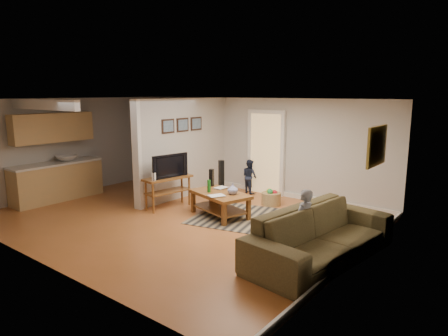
{
  "coord_description": "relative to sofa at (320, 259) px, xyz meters",
  "views": [
    {
      "loc": [
        5.79,
        -5.87,
        2.64
      ],
      "look_at": [
        0.79,
        0.53,
        1.1
      ],
      "focal_mm": 32.0,
      "sensor_mm": 36.0,
      "label": 1
    }
  ],
  "objects": [
    {
      "name": "speaker_left",
      "position": [
        -3.22,
        1.14,
        0.46
      ],
      "size": [
        0.11,
        0.11,
        0.92
      ],
      "primitive_type": "cube",
      "rotation": [
        0.0,
        0.0,
        0.23
      ],
      "color": "black",
      "rests_on": "ground"
    },
    {
      "name": "toy_basket",
      "position": [
        -2.28,
        2.22,
        0.17
      ],
      "size": [
        0.46,
        0.46,
        0.41
      ],
      "color": "#90643E",
      "rests_on": "ground"
    },
    {
      "name": "speaker_right",
      "position": [
        -3.27,
        1.56,
        0.53
      ],
      "size": [
        0.14,
        0.14,
        1.07
      ],
      "primitive_type": "cube",
      "rotation": [
        0.0,
        0.0,
        -0.4
      ],
      "color": "black",
      "rests_on": "ground"
    },
    {
      "name": "area_rug",
      "position": [
        -1.97,
        1.09,
        0.01
      ],
      "size": [
        2.92,
        2.41,
        0.01
      ],
      "primitive_type": "cube",
      "rotation": [
        0.0,
        0.0,
        0.23
      ],
      "color": "black",
      "rests_on": "ground"
    },
    {
      "name": "sofa",
      "position": [
        0.0,
        0.0,
        0.0
      ],
      "size": [
        1.48,
        2.96,
        0.83
      ],
      "primitive_type": "imported",
      "rotation": [
        0.0,
        0.0,
        1.43
      ],
      "color": "#4B3D25",
      "rests_on": "ground"
    },
    {
      "name": "coffee_table",
      "position": [
        -2.68,
        0.79,
        0.41
      ],
      "size": [
        1.51,
        1.13,
        0.79
      ],
      "rotation": [
        0.0,
        0.0,
        -0.29
      ],
      "color": "brown",
      "rests_on": "ground"
    },
    {
      "name": "child",
      "position": [
        -0.3,
        -0.04,
        0.0
      ],
      "size": [
        0.31,
        0.43,
        1.12
      ],
      "primitive_type": "imported",
      "rotation": [
        0.0,
        0.0,
        -1.67
      ],
      "color": "gray",
      "rests_on": "ground"
    },
    {
      "name": "ground",
      "position": [
        -3.3,
        0.16,
        0.0
      ],
      "size": [
        7.5,
        7.5,
        0.0
      ],
      "primitive_type": "plane",
      "color": "#9C5A27",
      "rests_on": "ground"
    },
    {
      "name": "tv_console",
      "position": [
        -4.04,
        0.55,
        0.67
      ],
      "size": [
        0.61,
        1.22,
        1.0
      ],
      "rotation": [
        0.0,
        0.0,
        -0.16
      ],
      "color": "brown",
      "rests_on": "ground"
    },
    {
      "name": "toddler",
      "position": [
        -3.34,
        2.86,
        0.0
      ],
      "size": [
        0.53,
        0.46,
        0.9
      ],
      "primitive_type": "imported",
      "rotation": [
        0.0,
        0.0,
        2.82
      ],
      "color": "#1C243C",
      "rests_on": "ground"
    },
    {
      "name": "room_shell",
      "position": [
        -4.37,
        0.59,
        1.46
      ],
      "size": [
        7.54,
        6.02,
        2.52
      ],
      "color": "beige",
      "rests_on": "ground"
    }
  ]
}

